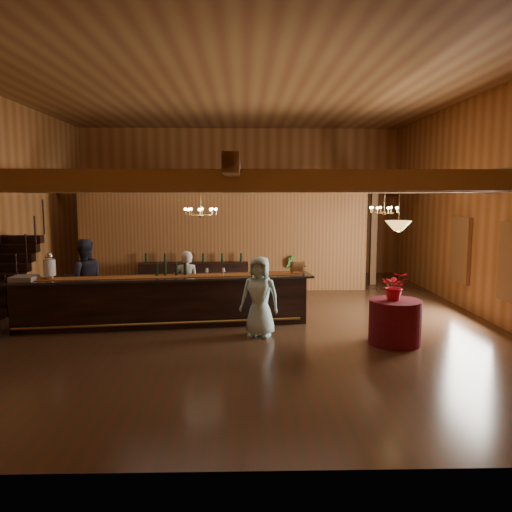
{
  "coord_description": "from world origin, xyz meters",
  "views": [
    {
      "loc": [
        0.14,
        -12.13,
        3.0
      ],
      "look_at": [
        0.46,
        0.9,
        1.41
      ],
      "focal_mm": 35.0,
      "sensor_mm": 36.0,
      "label": 1
    }
  ],
  "objects_px": {
    "pendant_lamp": "(398,226)",
    "tasting_bar": "(164,301)",
    "round_table": "(395,322)",
    "staff_second": "(84,279)",
    "chandelier_right": "(384,210)",
    "floor_plant": "(288,272)",
    "backbar_shelf": "(194,277)",
    "bartender": "(187,284)",
    "chandelier_left": "(201,211)",
    "beverage_dispenser": "(49,266)",
    "guest": "(260,296)",
    "raffle_drum": "(297,267)"
  },
  "relations": [
    {
      "from": "tasting_bar",
      "to": "chandelier_right",
      "type": "relative_size",
      "value": 8.67
    },
    {
      "from": "tasting_bar",
      "to": "floor_plant",
      "type": "bearing_deg",
      "value": 45.77
    },
    {
      "from": "beverage_dispenser",
      "to": "staff_second",
      "type": "distance_m",
      "value": 1.11
    },
    {
      "from": "beverage_dispenser",
      "to": "floor_plant",
      "type": "relative_size",
      "value": 0.53
    },
    {
      "from": "chandelier_right",
      "to": "pendant_lamp",
      "type": "xyz_separation_m",
      "value": [
        -0.87,
        -4.11,
        -0.2
      ]
    },
    {
      "from": "pendant_lamp",
      "to": "tasting_bar",
      "type": "bearing_deg",
      "value": 162.5
    },
    {
      "from": "backbar_shelf",
      "to": "bartender",
      "type": "bearing_deg",
      "value": -93.25
    },
    {
      "from": "bartender",
      "to": "beverage_dispenser",
      "type": "bearing_deg",
      "value": 17.88
    },
    {
      "from": "round_table",
      "to": "floor_plant",
      "type": "height_order",
      "value": "floor_plant"
    },
    {
      "from": "pendant_lamp",
      "to": "bartender",
      "type": "height_order",
      "value": "pendant_lamp"
    },
    {
      "from": "backbar_shelf",
      "to": "staff_second",
      "type": "xyz_separation_m",
      "value": [
        -2.31,
        -3.37,
        0.51
      ]
    },
    {
      "from": "pendant_lamp",
      "to": "guest",
      "type": "distance_m",
      "value": 3.19
    },
    {
      "from": "raffle_drum",
      "to": "chandelier_left",
      "type": "bearing_deg",
      "value": 158.72
    },
    {
      "from": "guest",
      "to": "chandelier_right",
      "type": "bearing_deg",
      "value": 61.97
    },
    {
      "from": "floor_plant",
      "to": "chandelier_left",
      "type": "bearing_deg",
      "value": -129.21
    },
    {
      "from": "tasting_bar",
      "to": "round_table",
      "type": "xyz_separation_m",
      "value": [
        4.89,
        -1.54,
        -0.13
      ]
    },
    {
      "from": "chandelier_right",
      "to": "bartender",
      "type": "xyz_separation_m",
      "value": [
        -5.33,
        -1.84,
        -1.77
      ]
    },
    {
      "from": "raffle_drum",
      "to": "floor_plant",
      "type": "relative_size",
      "value": 0.3
    },
    {
      "from": "backbar_shelf",
      "to": "chandelier_right",
      "type": "xyz_separation_m",
      "value": [
        5.48,
        -1.45,
        2.13
      ]
    },
    {
      "from": "raffle_drum",
      "to": "guest",
      "type": "xyz_separation_m",
      "value": [
        -0.93,
        -1.24,
        -0.46
      ]
    },
    {
      "from": "chandelier_right",
      "to": "floor_plant",
      "type": "bearing_deg",
      "value": 145.29
    },
    {
      "from": "chandelier_left",
      "to": "pendant_lamp",
      "type": "distance_m",
      "value": 5.0
    },
    {
      "from": "round_table",
      "to": "staff_second",
      "type": "distance_m",
      "value": 7.27
    },
    {
      "from": "tasting_bar",
      "to": "pendant_lamp",
      "type": "bearing_deg",
      "value": -24.69
    },
    {
      "from": "chandelier_right",
      "to": "floor_plant",
      "type": "relative_size",
      "value": 0.7
    },
    {
      "from": "guest",
      "to": "floor_plant",
      "type": "relative_size",
      "value": 1.52
    },
    {
      "from": "chandelier_left",
      "to": "pendant_lamp",
      "type": "height_order",
      "value": "same"
    },
    {
      "from": "tasting_bar",
      "to": "bartender",
      "type": "xyz_separation_m",
      "value": [
        0.44,
        0.73,
        0.25
      ]
    },
    {
      "from": "bartender",
      "to": "staff_second",
      "type": "distance_m",
      "value": 2.46
    },
    {
      "from": "chandelier_left",
      "to": "floor_plant",
      "type": "height_order",
      "value": "chandelier_left"
    },
    {
      "from": "backbar_shelf",
      "to": "bartender",
      "type": "height_order",
      "value": "bartender"
    },
    {
      "from": "chandelier_right",
      "to": "staff_second",
      "type": "bearing_deg",
      "value": -166.14
    },
    {
      "from": "beverage_dispenser",
      "to": "staff_second",
      "type": "bearing_deg",
      "value": 62.98
    },
    {
      "from": "beverage_dispenser",
      "to": "floor_plant",
      "type": "height_order",
      "value": "beverage_dispenser"
    },
    {
      "from": "backbar_shelf",
      "to": "round_table",
      "type": "xyz_separation_m",
      "value": [
        4.61,
        -5.57,
        -0.02
      ]
    },
    {
      "from": "tasting_bar",
      "to": "staff_second",
      "type": "relative_size",
      "value": 3.53
    },
    {
      "from": "tasting_bar",
      "to": "floor_plant",
      "type": "relative_size",
      "value": 6.1
    },
    {
      "from": "bartender",
      "to": "tasting_bar",
      "type": "bearing_deg",
      "value": 58.2
    },
    {
      "from": "chandelier_left",
      "to": "backbar_shelf",
      "type": "bearing_deg",
      "value": 99.69
    },
    {
      "from": "chandelier_right",
      "to": "floor_plant",
      "type": "xyz_separation_m",
      "value": [
        -2.51,
        1.74,
        -2.04
      ]
    },
    {
      "from": "round_table",
      "to": "floor_plant",
      "type": "xyz_separation_m",
      "value": [
        -1.64,
        5.85,
        0.12
      ]
    },
    {
      "from": "guest",
      "to": "chandelier_left",
      "type": "bearing_deg",
      "value": 141.3
    },
    {
      "from": "round_table",
      "to": "pendant_lamp",
      "type": "height_order",
      "value": "pendant_lamp"
    },
    {
      "from": "guest",
      "to": "floor_plant",
      "type": "height_order",
      "value": "guest"
    },
    {
      "from": "beverage_dispenser",
      "to": "raffle_drum",
      "type": "relative_size",
      "value": 1.76
    },
    {
      "from": "round_table",
      "to": "raffle_drum",
      "type": "bearing_deg",
      "value": 133.56
    },
    {
      "from": "chandelier_left",
      "to": "bartender",
      "type": "bearing_deg",
      "value": -121.4
    },
    {
      "from": "chandelier_left",
      "to": "bartender",
      "type": "height_order",
      "value": "chandelier_left"
    },
    {
      "from": "beverage_dispenser",
      "to": "guest",
      "type": "distance_m",
      "value": 4.73
    },
    {
      "from": "round_table",
      "to": "staff_second",
      "type": "xyz_separation_m",
      "value": [
        -6.91,
        2.19,
        0.53
      ]
    }
  ]
}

